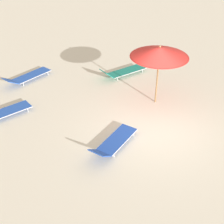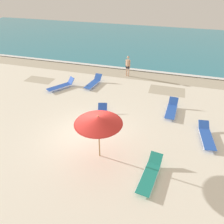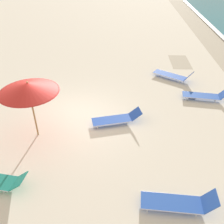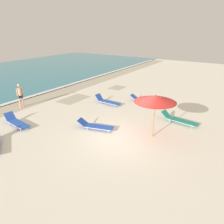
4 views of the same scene
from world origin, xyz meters
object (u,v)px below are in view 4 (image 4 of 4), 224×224
sun_lounger_beside_umbrella (17,122)px  beachgoer_wading_adult (20,94)px  sun_lounger_mid_beach_pair_a (179,120)px  sun_lounger_near_water_right (107,101)px  beach_umbrella (155,99)px  sun_lounger_under_umbrella (144,99)px  sun_lounger_near_water_left (95,126)px

sun_lounger_beside_umbrella → beachgoer_wading_adult: (2.19, 2.53, 0.78)m
sun_lounger_beside_umbrella → sun_lounger_mid_beach_pair_a: (5.64, -8.06, -0.01)m
sun_lounger_near_water_right → sun_lounger_mid_beach_pair_a: size_ratio=0.91×
beach_umbrella → sun_lounger_mid_beach_pair_a: 3.26m
sun_lounger_mid_beach_pair_a → beachgoer_wading_adult: (-3.45, 10.59, 0.79)m
sun_lounger_beside_umbrella → sun_lounger_near_water_right: 6.65m
beach_umbrella → sun_lounger_beside_umbrella: size_ratio=1.10×
sun_lounger_beside_umbrella → sun_lounger_mid_beach_pair_a: sun_lounger_beside_umbrella is taller
beach_umbrella → beachgoer_wading_adult: beach_umbrella is taller
sun_lounger_under_umbrella → sun_lounger_near_water_right: sun_lounger_near_water_right is taller
beach_umbrella → sun_lounger_near_water_right: 6.22m
beach_umbrella → sun_lounger_near_water_right: size_ratio=1.12×
sun_lounger_near_water_left → sun_lounger_near_water_right: (4.06, 1.90, 0.01)m
sun_lounger_near_water_right → beachgoer_wading_adult: 6.39m
sun_lounger_under_umbrella → sun_lounger_beside_umbrella: bearing=143.7°
sun_lounger_under_umbrella → sun_lounger_near_water_right: size_ratio=1.09×
sun_lounger_beside_umbrella → sun_lounger_near_water_left: sun_lounger_beside_umbrella is taller
sun_lounger_under_umbrella → beachgoer_wading_adult: (-5.99, 7.10, 0.80)m
sun_lounger_near_water_left → sun_lounger_under_umbrella: bearing=-17.9°
sun_lounger_near_water_left → sun_lounger_mid_beach_pair_a: (3.50, -3.79, 0.00)m
beach_umbrella → beachgoer_wading_adult: 10.04m
sun_lounger_under_umbrella → beachgoer_wading_adult: beachgoer_wading_adult is taller
sun_lounger_beside_umbrella → sun_lounger_near_water_left: bearing=-55.6°
sun_lounger_under_umbrella → beachgoer_wading_adult: size_ratio=1.31×
sun_lounger_near_water_right → sun_lounger_beside_umbrella: bearing=162.7°
sun_lounger_beside_umbrella → beachgoer_wading_adult: 3.43m
beach_umbrella → sun_lounger_under_umbrella: beach_umbrella is taller
beach_umbrella → sun_lounger_near_water_left: size_ratio=1.09×
sun_lounger_near_water_left → beachgoer_wading_adult: size_ratio=1.23×
sun_lounger_under_umbrella → sun_lounger_mid_beach_pair_a: 4.31m
sun_lounger_mid_beach_pair_a → beachgoer_wading_adult: bearing=116.1°
sun_lounger_under_umbrella → sun_lounger_beside_umbrella: 9.37m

